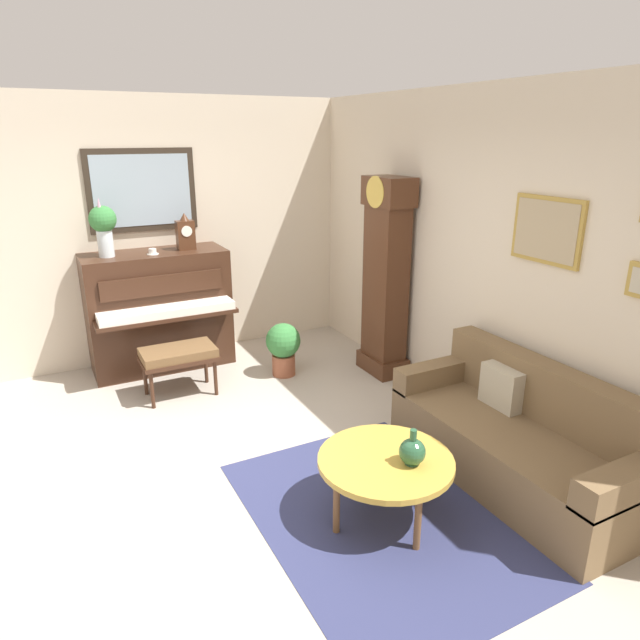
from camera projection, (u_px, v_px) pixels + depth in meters
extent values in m
cube|color=#B2A899|center=(216.00, 478.00, 4.20)|extent=(6.40, 6.00, 0.10)
cube|color=beige|center=(133.00, 234.00, 5.92)|extent=(0.10, 4.90, 2.80)
cube|color=#33281E|center=(142.00, 190.00, 5.78)|extent=(0.03, 1.10, 0.84)
cube|color=#9EB2C1|center=(143.00, 190.00, 5.77)|extent=(0.01, 0.98, 0.72)
cube|color=beige|center=(477.00, 258.00, 4.79)|extent=(5.30, 0.10, 2.80)
cube|color=#B28E3D|center=(547.00, 230.00, 4.02)|extent=(0.60, 0.03, 0.48)
cube|color=tan|center=(545.00, 230.00, 4.01)|extent=(0.54, 0.01, 0.42)
cube|color=navy|center=(379.00, 517.00, 3.70)|extent=(2.10, 1.50, 0.01)
cube|color=#3D2316|center=(159.00, 310.00, 5.93)|extent=(0.60, 1.44, 1.25)
cube|color=#3D2316|center=(168.00, 317.00, 5.55)|extent=(0.28, 1.38, 0.04)
cube|color=white|center=(168.00, 311.00, 5.53)|extent=(0.26, 1.32, 0.08)
cube|color=#3D2316|center=(163.00, 285.00, 5.55)|extent=(0.03, 1.20, 0.20)
cube|color=#3D2316|center=(179.00, 358.00, 5.31)|extent=(0.42, 0.70, 0.04)
cube|color=brown|center=(178.00, 352.00, 5.29)|extent=(0.40, 0.68, 0.08)
cylinder|color=#3D2316|center=(152.00, 390.00, 5.11)|extent=(0.04, 0.04, 0.36)
cylinder|color=#3D2316|center=(215.00, 378.00, 5.37)|extent=(0.04, 0.04, 0.36)
cylinder|color=#3D2316|center=(145.00, 377.00, 5.38)|extent=(0.04, 0.04, 0.36)
cylinder|color=#3D2316|center=(206.00, 366.00, 5.64)|extent=(0.04, 0.04, 0.36)
cube|color=#4C2B19|center=(382.00, 363.00, 5.95)|extent=(0.52, 0.34, 0.18)
cube|color=#4C2B19|center=(385.00, 290.00, 5.69)|extent=(0.44, 0.28, 1.78)
cube|color=#4C2B19|center=(389.00, 191.00, 5.38)|extent=(0.52, 0.32, 0.28)
cylinder|color=gold|center=(376.00, 192.00, 5.31)|extent=(0.30, 0.02, 0.30)
cylinder|color=gold|center=(381.00, 285.00, 5.65)|extent=(0.03, 0.03, 0.70)
cube|color=brown|center=(512.00, 454.00, 4.05)|extent=(1.90, 0.80, 0.42)
cube|color=brown|center=(548.00, 394.00, 4.05)|extent=(1.90, 0.20, 0.44)
cube|color=brown|center=(439.00, 374.00, 4.68)|extent=(0.18, 0.80, 0.20)
cube|color=brown|center=(629.00, 482.00, 3.23)|extent=(0.18, 0.80, 0.20)
cube|color=#B7AD93|center=(501.00, 387.00, 4.24)|extent=(0.34, 0.12, 0.32)
cylinder|color=gold|center=(386.00, 461.00, 3.59)|extent=(0.88, 0.88, 0.04)
torus|color=brown|center=(386.00, 461.00, 3.59)|extent=(0.88, 0.88, 0.04)
cylinder|color=brown|center=(428.00, 475.00, 3.82)|extent=(0.04, 0.04, 0.39)
cylinder|color=brown|center=(418.00, 522.00, 3.36)|extent=(0.04, 0.04, 0.39)
cylinder|color=brown|center=(336.00, 506.00, 3.50)|extent=(0.04, 0.04, 0.39)
cylinder|color=brown|center=(356.00, 462.00, 3.96)|extent=(0.04, 0.04, 0.39)
cube|color=#4C2B19|center=(186.00, 235.00, 5.81)|extent=(0.12, 0.18, 0.30)
cylinder|color=white|center=(187.00, 231.00, 5.75)|extent=(0.01, 0.11, 0.11)
cone|color=#4C2B19|center=(184.00, 217.00, 5.75)|extent=(0.10, 0.10, 0.08)
cylinder|color=silver|center=(106.00, 244.00, 5.47)|extent=(0.15, 0.15, 0.26)
sphere|color=#387F3D|center=(103.00, 219.00, 5.40)|extent=(0.26, 0.26, 0.26)
cone|color=#D199B7|center=(99.00, 206.00, 5.32)|extent=(0.06, 0.06, 0.16)
cylinder|color=white|center=(153.00, 254.00, 5.62)|extent=(0.12, 0.12, 0.01)
cylinder|color=white|center=(153.00, 252.00, 5.61)|extent=(0.08, 0.08, 0.06)
cylinder|color=#234C33|center=(412.00, 463.00, 3.53)|extent=(0.09, 0.09, 0.01)
sphere|color=#285638|center=(412.00, 452.00, 3.50)|extent=(0.17, 0.17, 0.17)
cylinder|color=#285638|center=(413.00, 436.00, 3.46)|extent=(0.04, 0.04, 0.08)
cylinder|color=#935138|center=(284.00, 365.00, 5.85)|extent=(0.24, 0.24, 0.22)
sphere|color=#387F3D|center=(283.00, 340.00, 5.77)|extent=(0.36, 0.36, 0.36)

